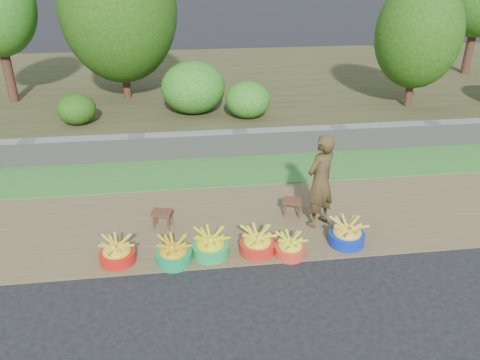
{
  "coord_description": "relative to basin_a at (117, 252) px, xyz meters",
  "views": [
    {
      "loc": [
        -1.23,
        -5.44,
        4.08
      ],
      "look_at": [
        -0.36,
        1.3,
        0.75
      ],
      "focal_mm": 35.0,
      "sensor_mm": 36.0,
      "label": 1
    }
  ],
  "objects": [
    {
      "name": "stool_left",
      "position": [
        0.63,
        0.88,
        0.07
      ],
      "size": [
        0.37,
        0.32,
        0.28
      ],
      "rotation": [
        0.0,
        0.0,
        -0.26
      ],
      "color": "#512A1B",
      "rests_on": "dirt_shoulder"
    },
    {
      "name": "basin_f",
      "position": [
        3.45,
        0.02,
        0.01
      ],
      "size": [
        0.55,
        0.55,
        0.41
      ],
      "color": "#0B26AA",
      "rests_on": "ground"
    },
    {
      "name": "stool_right",
      "position": [
        2.82,
        0.99,
        0.08
      ],
      "size": [
        0.39,
        0.34,
        0.29
      ],
      "rotation": [
        0.0,
        0.0,
        -0.31
      ],
      "color": "#512A1B",
      "rests_on": "dirt_shoulder"
    },
    {
      "name": "basin_a",
      "position": [
        0.0,
        0.0,
        0.0
      ],
      "size": [
        0.52,
        0.52,
        0.38
      ],
      "color": "red",
      "rests_on": "ground"
    },
    {
      "name": "basin_c",
      "position": [
        1.35,
        -0.01,
        0.01
      ],
      "size": [
        0.54,
        0.54,
        0.41
      ],
      "color": "#1D994D",
      "rests_on": "ground"
    },
    {
      "name": "dirt_shoulder",
      "position": [
        2.27,
        0.91,
        -0.16
      ],
      "size": [
        80.0,
        2.5,
        0.02
      ],
      "primitive_type": "cube",
      "color": "brown",
      "rests_on": "ground"
    },
    {
      "name": "vendor_woman",
      "position": [
        3.17,
        0.65,
        0.63
      ],
      "size": [
        0.68,
        0.63,
        1.56
      ],
      "primitive_type": "imported",
      "rotation": [
        0.0,
        0.0,
        3.73
      ],
      "color": "black",
      "rests_on": "dirt_shoulder"
    },
    {
      "name": "basin_e",
      "position": [
        2.52,
        -0.16,
        -0.02
      ],
      "size": [
        0.46,
        0.46,
        0.34
      ],
      "color": "red",
      "rests_on": "ground"
    },
    {
      "name": "basin_d",
      "position": [
        2.05,
        -0.03,
        0.01
      ],
      "size": [
        0.53,
        0.53,
        0.4
      ],
      "color": "red",
      "rests_on": "ground"
    },
    {
      "name": "basin_b",
      "position": [
        0.81,
        -0.11,
        0.0
      ],
      "size": [
        0.52,
        0.52,
        0.38
      ],
      "color": "#0F8C4B",
      "rests_on": "ground"
    },
    {
      "name": "grass_verge",
      "position": [
        2.27,
        2.91,
        -0.15
      ],
      "size": [
        80.0,
        1.5,
        0.04
      ],
      "primitive_type": "cube",
      "color": "#34742A",
      "rests_on": "ground"
    },
    {
      "name": "ground_plane",
      "position": [
        2.27,
        -0.34,
        -0.17
      ],
      "size": [
        120.0,
        120.0,
        0.0
      ],
      "primitive_type": "plane",
      "color": "black",
      "rests_on": "ground"
    },
    {
      "name": "retaining_wall",
      "position": [
        2.27,
        3.76,
        0.1
      ],
      "size": [
        80.0,
        0.35,
        0.55
      ],
      "primitive_type": "cube",
      "color": "slate",
      "rests_on": "ground"
    },
    {
      "name": "earth_bank",
      "position": [
        2.27,
        8.66,
        0.08
      ],
      "size": [
        80.0,
        10.0,
        0.5
      ],
      "primitive_type": "cube",
      "color": "#3E3C20",
      "rests_on": "ground"
    }
  ]
}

